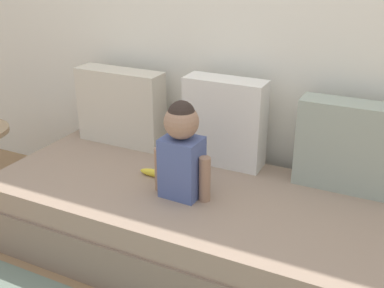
{
  "coord_description": "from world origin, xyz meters",
  "views": [
    {
      "loc": [
        0.89,
        -1.86,
        1.53
      ],
      "look_at": [
        -0.02,
        0.0,
        0.63
      ],
      "focal_mm": 43.49,
      "sensor_mm": 36.0,
      "label": 1
    }
  ],
  "objects_px": {
    "throw_pillow_center": "(224,122)",
    "toddler": "(182,149)",
    "throw_pillow_left": "(121,107)",
    "throw_pillow_right": "(353,147)",
    "couch": "(196,223)",
    "banana": "(154,173)"
  },
  "relations": [
    {
      "from": "throw_pillow_center",
      "to": "banana",
      "type": "distance_m",
      "value": 0.47
    },
    {
      "from": "throw_pillow_left",
      "to": "banana",
      "type": "height_order",
      "value": "throw_pillow_left"
    },
    {
      "from": "throw_pillow_center",
      "to": "toddler",
      "type": "relative_size",
      "value": 1.0
    },
    {
      "from": "couch",
      "to": "toddler",
      "type": "bearing_deg",
      "value": -120.5
    },
    {
      "from": "throw_pillow_right",
      "to": "toddler",
      "type": "distance_m",
      "value": 0.84
    },
    {
      "from": "throw_pillow_center",
      "to": "toddler",
      "type": "bearing_deg",
      "value": -95.41
    },
    {
      "from": "couch",
      "to": "throw_pillow_left",
      "type": "xyz_separation_m",
      "value": [
        -0.68,
        0.36,
        0.42
      ]
    },
    {
      "from": "couch",
      "to": "throw_pillow_left",
      "type": "bearing_deg",
      "value": 151.91
    },
    {
      "from": "couch",
      "to": "banana",
      "type": "bearing_deg",
      "value": 171.72
    },
    {
      "from": "throw_pillow_left",
      "to": "banana",
      "type": "xyz_separation_m",
      "value": [
        0.42,
        -0.33,
        -0.21
      ]
    },
    {
      "from": "couch",
      "to": "throw_pillow_right",
      "type": "height_order",
      "value": "throw_pillow_right"
    },
    {
      "from": "throw_pillow_left",
      "to": "toddler",
      "type": "height_order",
      "value": "toddler"
    },
    {
      "from": "throw_pillow_left",
      "to": "throw_pillow_right",
      "type": "distance_m",
      "value": 1.36
    },
    {
      "from": "throw_pillow_center",
      "to": "throw_pillow_left",
      "type": "bearing_deg",
      "value": 180.0
    },
    {
      "from": "couch",
      "to": "throw_pillow_right",
      "type": "xyz_separation_m",
      "value": [
        0.68,
        0.36,
        0.42
      ]
    },
    {
      "from": "throw_pillow_center",
      "to": "throw_pillow_right",
      "type": "height_order",
      "value": "throw_pillow_center"
    },
    {
      "from": "throw_pillow_right",
      "to": "toddler",
      "type": "relative_size",
      "value": 1.11
    },
    {
      "from": "throw_pillow_left",
      "to": "throw_pillow_right",
      "type": "xyz_separation_m",
      "value": [
        1.36,
        0.0,
        -0.0
      ]
    },
    {
      "from": "throw_pillow_left",
      "to": "throw_pillow_center",
      "type": "relative_size",
      "value": 1.12
    },
    {
      "from": "throw_pillow_right",
      "to": "couch",
      "type": "bearing_deg",
      "value": -151.91
    },
    {
      "from": "throw_pillow_right",
      "to": "toddler",
      "type": "bearing_deg",
      "value": -149.04
    },
    {
      "from": "throw_pillow_center",
      "to": "throw_pillow_right",
      "type": "xyz_separation_m",
      "value": [
        0.68,
        0.0,
        -0.02
      ]
    }
  ]
}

